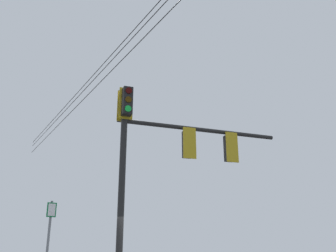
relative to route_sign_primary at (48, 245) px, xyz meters
The scene contains 3 objects.
signal_mast_assembly 4.30m from the route_sign_primary, 64.05° to the left, with size 2.41×5.43×6.51m.
route_sign_primary is the anchor object (origin of this frame).
overhead_wire_span 6.74m from the route_sign_primary, 99.28° to the left, with size 27.79×4.44×0.83m.
Camera 1 is at (8.34, -6.61, 1.58)m, focal length 39.62 mm.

